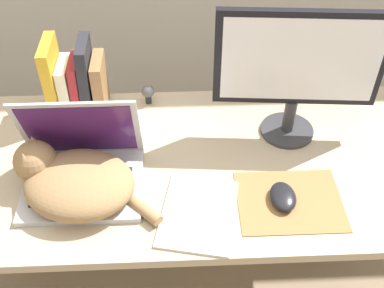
{
  "coord_description": "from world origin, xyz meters",
  "views": [
    {
      "loc": [
        -0.01,
        -0.65,
        1.7
      ],
      "look_at": [
        0.03,
        0.3,
        0.8
      ],
      "focal_mm": 45.0,
      "sensor_mm": 36.0,
      "label": 1
    }
  ],
  "objects_px": {
    "book_row": "(76,83)",
    "notepad": "(198,213)",
    "laptop": "(82,168)",
    "computer_mouse": "(283,197)",
    "webcam": "(148,92)",
    "cat": "(72,180)",
    "external_monitor": "(298,68)"
  },
  "relations": [
    {
      "from": "external_monitor",
      "to": "notepad",
      "type": "bearing_deg",
      "value": -133.13
    },
    {
      "from": "computer_mouse",
      "to": "webcam",
      "type": "bearing_deg",
      "value": 129.79
    },
    {
      "from": "external_monitor",
      "to": "computer_mouse",
      "type": "height_order",
      "value": "external_monitor"
    },
    {
      "from": "external_monitor",
      "to": "computer_mouse",
      "type": "distance_m",
      "value": 0.36
    },
    {
      "from": "external_monitor",
      "to": "book_row",
      "type": "height_order",
      "value": "external_monitor"
    },
    {
      "from": "book_row",
      "to": "webcam",
      "type": "xyz_separation_m",
      "value": [
        0.22,
        0.04,
        -0.07
      ]
    },
    {
      "from": "laptop",
      "to": "webcam",
      "type": "xyz_separation_m",
      "value": [
        0.17,
        0.34,
        -0.01
      ]
    },
    {
      "from": "external_monitor",
      "to": "notepad",
      "type": "relative_size",
      "value": 1.68
    },
    {
      "from": "external_monitor",
      "to": "webcam",
      "type": "distance_m",
      "value": 0.5
    },
    {
      "from": "laptop",
      "to": "webcam",
      "type": "height_order",
      "value": "laptop"
    },
    {
      "from": "laptop",
      "to": "webcam",
      "type": "bearing_deg",
      "value": 63.7
    },
    {
      "from": "book_row",
      "to": "notepad",
      "type": "distance_m",
      "value": 0.58
    },
    {
      "from": "external_monitor",
      "to": "book_row",
      "type": "xyz_separation_m",
      "value": [
        -0.65,
        0.13,
        -0.12
      ]
    },
    {
      "from": "laptop",
      "to": "computer_mouse",
      "type": "distance_m",
      "value": 0.55
    },
    {
      "from": "cat",
      "to": "book_row",
      "type": "distance_m",
      "value": 0.36
    },
    {
      "from": "external_monitor",
      "to": "book_row",
      "type": "distance_m",
      "value": 0.67
    },
    {
      "from": "notepad",
      "to": "webcam",
      "type": "relative_size",
      "value": 4.2
    },
    {
      "from": "book_row",
      "to": "notepad",
      "type": "xyz_separation_m",
      "value": [
        0.36,
        -0.44,
        -0.11
      ]
    },
    {
      "from": "book_row",
      "to": "webcam",
      "type": "height_order",
      "value": "book_row"
    },
    {
      "from": "cat",
      "to": "external_monitor",
      "type": "bearing_deg",
      "value": 20.32
    },
    {
      "from": "webcam",
      "to": "book_row",
      "type": "bearing_deg",
      "value": -169.84
    },
    {
      "from": "book_row",
      "to": "webcam",
      "type": "relative_size",
      "value": 3.89
    },
    {
      "from": "computer_mouse",
      "to": "cat",
      "type": "bearing_deg",
      "value": 175.26
    },
    {
      "from": "cat",
      "to": "computer_mouse",
      "type": "xyz_separation_m",
      "value": [
        0.56,
        -0.05,
        -0.04
      ]
    },
    {
      "from": "cat",
      "to": "notepad",
      "type": "relative_size",
      "value": 1.43
    },
    {
      "from": "cat",
      "to": "computer_mouse",
      "type": "height_order",
      "value": "cat"
    },
    {
      "from": "laptop",
      "to": "cat",
      "type": "xyz_separation_m",
      "value": [
        -0.02,
        -0.05,
        0.01
      ]
    },
    {
      "from": "laptop",
      "to": "notepad",
      "type": "height_order",
      "value": "laptop"
    },
    {
      "from": "book_row",
      "to": "webcam",
      "type": "distance_m",
      "value": 0.23
    },
    {
      "from": "webcam",
      "to": "cat",
      "type": "bearing_deg",
      "value": -115.5
    },
    {
      "from": "cat",
      "to": "book_row",
      "type": "height_order",
      "value": "book_row"
    },
    {
      "from": "notepad",
      "to": "webcam",
      "type": "height_order",
      "value": "webcam"
    }
  ]
}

